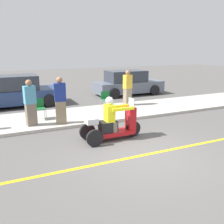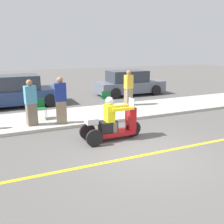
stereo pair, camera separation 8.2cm
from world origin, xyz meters
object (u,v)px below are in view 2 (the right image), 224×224
object	(u,v)px
spectator_far_back	(61,101)
spectator_end_of_line	(31,104)
folding_chair_set_back	(107,98)
parked_car_lot_right	(19,92)
parked_car_lot_left	(129,83)
motorcycle_trike	(112,124)
spectator_by_tree	(129,89)
folding_chair_curbside	(40,107)

from	to	relation	value
spectator_far_back	spectator_end_of_line	world-z (taller)	spectator_far_back
folding_chair_set_back	spectator_far_back	bearing A→B (deg)	-148.97
parked_car_lot_right	folding_chair_set_back	bearing A→B (deg)	-37.47
folding_chair_set_back	parked_car_lot_left	size ratio (longest dim) A/B	0.19
spectator_far_back	parked_car_lot_right	size ratio (longest dim) A/B	0.42
motorcycle_trike	spectator_end_of_line	bearing A→B (deg)	134.46
spectator_by_tree	folding_chair_set_back	size ratio (longest dim) A/B	2.15
spectator_end_of_line	parked_car_lot_right	distance (m)	4.22
parked_car_lot_left	folding_chair_set_back	bearing A→B (deg)	-131.28
folding_chair_set_back	folding_chair_curbside	size ratio (longest dim) A/B	1.00
spectator_end_of_line	motorcycle_trike	bearing A→B (deg)	-45.54
folding_chair_set_back	parked_car_lot_left	distance (m)	4.47
spectator_end_of_line	folding_chair_curbside	world-z (taller)	spectator_end_of_line
folding_chair_curbside	parked_car_lot_left	size ratio (longest dim) A/B	0.19
folding_chair_set_back	spectator_end_of_line	bearing A→B (deg)	-159.87
motorcycle_trike	parked_car_lot_right	size ratio (longest dim) A/B	0.48
folding_chair_set_back	parked_car_lot_right	distance (m)	4.76
motorcycle_trike	spectator_far_back	bearing A→B (deg)	119.59
parked_car_lot_right	folding_chair_curbside	bearing A→B (deg)	-80.55
spectator_by_tree	folding_chair_curbside	xyz separation A→B (m)	(-4.46, -0.73, -0.35)
spectator_end_of_line	folding_chair_curbside	bearing A→B (deg)	63.12
spectator_by_tree	parked_car_lot_left	world-z (taller)	spectator_by_tree
motorcycle_trike	spectator_end_of_line	size ratio (longest dim) A/B	1.20
spectator_far_back	parked_car_lot_left	bearing A→B (deg)	41.69
spectator_far_back	folding_chair_curbside	world-z (taller)	spectator_far_back
spectator_far_back	motorcycle_trike	bearing A→B (deg)	-60.41
motorcycle_trike	parked_car_lot_left	bearing A→B (deg)	58.56
spectator_far_back	spectator_by_tree	xyz separation A→B (m)	(3.79, 1.73, -0.01)
spectator_by_tree	parked_car_lot_left	distance (m)	3.59
folding_chair_curbside	parked_car_lot_right	size ratio (longest dim) A/B	0.19
spectator_far_back	folding_chair_set_back	distance (m)	2.98
parked_car_lot_left	spectator_far_back	bearing A→B (deg)	-138.31
motorcycle_trike	parked_car_lot_left	world-z (taller)	parked_car_lot_left
motorcycle_trike	folding_chair_curbside	xyz separation A→B (m)	(-1.87, 3.12, 0.10)
spectator_far_back	folding_chair_set_back	size ratio (longest dim) A/B	2.19
parked_car_lot_left	motorcycle_trike	bearing A→B (deg)	-121.44
spectator_by_tree	parked_car_lot_left	size ratio (longest dim) A/B	0.40
spectator_far_back	parked_car_lot_right	xyz separation A→B (m)	(-1.24, 4.42, -0.24)
spectator_by_tree	parked_car_lot_right	xyz separation A→B (m)	(-5.03, 2.69, -0.23)
folding_chair_set_back	parked_car_lot_left	world-z (taller)	parked_car_lot_left
folding_chair_set_back	parked_car_lot_left	bearing A→B (deg)	48.72
spectator_end_of_line	parked_car_lot_left	bearing A→B (deg)	35.52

